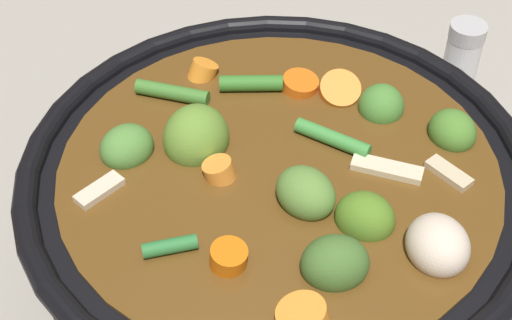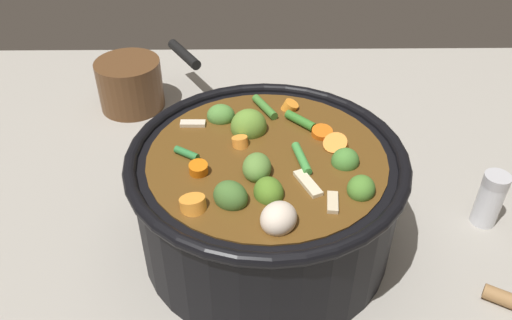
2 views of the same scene
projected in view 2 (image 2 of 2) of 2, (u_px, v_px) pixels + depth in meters
ground_plane at (265, 239)px, 0.67m from camera, size 1.10×1.10×0.00m
cooking_pot at (266, 196)px, 0.62m from camera, size 0.32×0.32×0.16m
salt_shaker at (490, 199)px, 0.67m from camera, size 0.03×0.03×0.08m
small_saucepan at (132, 83)px, 0.90m from camera, size 0.18×0.16×0.09m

